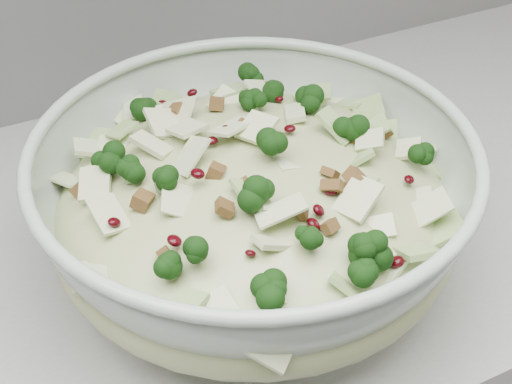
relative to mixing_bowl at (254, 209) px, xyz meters
The scene contains 2 objects.
mixing_bowl is the anchor object (origin of this frame).
salad 0.03m from the mixing_bowl, 90.00° to the left, with size 0.47×0.47×0.16m.
Camera 1 is at (0.32, 1.16, 1.41)m, focal length 50.00 mm.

